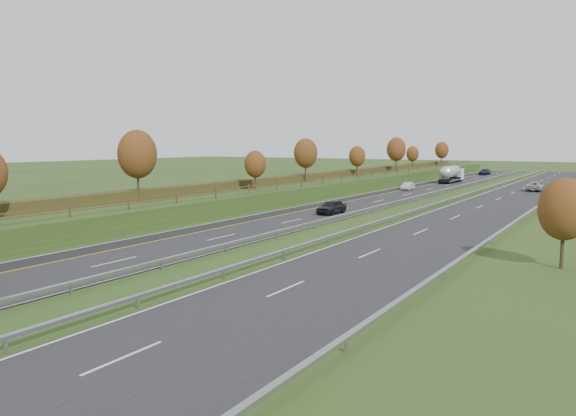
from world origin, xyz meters
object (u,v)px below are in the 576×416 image
(road_tanker, at_px, (451,174))
(car_dark_near, at_px, (332,207))
(car_silver_mid, at_px, (408,186))
(car_oncoming, at_px, (535,186))
(car_small_far, at_px, (485,172))

(road_tanker, xyz_separation_m, car_dark_near, (2.14, -59.29, -1.01))
(car_silver_mid, xyz_separation_m, car_oncoming, (19.41, 9.15, 0.13))
(car_oncoming, bearing_deg, car_dark_near, 67.10)
(road_tanker, relative_size, car_dark_near, 2.37)
(car_dark_near, bearing_deg, road_tanker, 93.98)
(road_tanker, distance_m, car_small_far, 32.60)
(car_dark_near, xyz_separation_m, car_silver_mid, (-3.69, 36.90, -0.13))
(car_oncoming, bearing_deg, car_silver_mid, 21.18)
(car_silver_mid, distance_m, car_small_far, 54.99)
(road_tanker, bearing_deg, car_oncoming, -36.55)
(car_silver_mid, bearing_deg, road_tanker, 83.55)
(road_tanker, distance_m, car_dark_near, 59.34)
(car_dark_near, distance_m, car_oncoming, 48.66)
(car_small_far, relative_size, car_oncoming, 0.90)
(car_oncoming, bearing_deg, road_tanker, -40.61)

